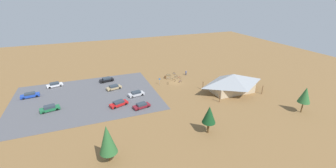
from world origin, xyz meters
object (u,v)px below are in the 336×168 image
bicycle_orange_lone_east (174,80)px  car_black_front_row (107,80)px  bicycle_blue_edge_north (174,73)px  car_red_mid_lot (119,103)px  bicycle_white_yard_right (168,78)px  car_maroon_end_stall (142,105)px  trash_bin (165,77)px  lot_sign (160,80)px  bicycle_yellow_lone_west (168,83)px  car_green_far_end (50,108)px  car_tan_back_corner (114,87)px  pine_far_east (107,139)px  car_blue_second_row (30,95)px  bike_pavilion (233,82)px  bicycle_silver_trailside (176,76)px  pine_mideast (305,95)px  car_white_aisle_side (55,85)px  bicycle_purple_back_row (180,81)px  visitor_at_bikes (186,73)px  bicycle_red_front_row (179,77)px  car_silver_inner_stall (136,94)px  bicycle_teal_edge_south (169,75)px  pine_far_west (209,115)px

bicycle_orange_lone_east → car_black_front_row: car_black_front_row is taller
bicycle_blue_edge_north → car_red_mid_lot: car_red_mid_lot is taller
bicycle_white_yard_right → car_maroon_end_stall: (13.76, 16.42, 0.31)m
trash_bin → lot_sign: lot_sign is taller
lot_sign → bicycle_yellow_lone_west: bearing=165.4°
car_green_far_end → car_red_mid_lot: size_ratio=0.95×
car_tan_back_corner → bicycle_yellow_lone_west: bearing=172.9°
pine_far_east → car_blue_second_row: size_ratio=1.47×
bike_pavilion → bicycle_silver_trailside: bike_pavilion is taller
bicycle_orange_lone_east → bicycle_silver_trailside: bearing=-123.6°
pine_mideast → pine_far_east: pine_far_east is taller
bicycle_blue_edge_north → bike_pavilion: bearing=116.7°
car_black_front_row → bicycle_orange_lone_east: bearing=160.6°
bike_pavilion → pine_mideast: 18.51m
car_black_front_row → car_blue_second_row: (21.41, 4.36, -0.02)m
bicycle_white_yard_right → car_white_aisle_side: car_white_aisle_side is taller
car_tan_back_corner → car_white_aisle_side: car_white_aisle_side is taller
car_blue_second_row → bicycle_purple_back_row: bearing=173.5°
car_red_mid_lot → visitor_at_bikes: 30.15m
bicycle_orange_lone_east → car_tan_back_corner: 19.63m
trash_bin → bicycle_blue_edge_north: size_ratio=0.51×
bicycle_red_front_row → visitor_at_bikes: visitor_at_bikes is taller
lot_sign → car_maroon_end_stall: 16.07m
car_silver_inner_stall → car_maroon_end_stall: car_silver_inner_stall is taller
car_silver_inner_stall → car_red_mid_lot: size_ratio=0.93×
car_maroon_end_stall → pine_mideast: bearing=155.4°
bicycle_teal_edge_south → car_green_far_end: 38.66m
car_black_front_row → car_blue_second_row: bearing=11.5°
pine_far_east → bicycle_silver_trailside: (-27.06, -34.04, -4.17)m
lot_sign → bicycle_white_yard_right: (-4.34, -3.42, -1.02)m
car_silver_inner_stall → bicycle_purple_back_row: bearing=-162.9°
bicycle_teal_edge_south → bicycle_red_front_row: bearing=124.8°
bicycle_blue_edge_north → bicycle_purple_back_row: bearing=81.8°
pine_far_west → car_black_front_row: bearing=-66.4°
bicycle_red_front_row → visitor_at_bikes: (-3.66, -2.15, 0.55)m
pine_mideast → bicycle_blue_edge_north: bearing=-63.2°
lot_sign → bicycle_red_front_row: bearing=-160.9°
pine_far_east → bicycle_orange_lone_east: size_ratio=4.42×
bicycle_teal_edge_south → pine_far_east: bearing=55.0°
pine_far_east → bicycle_silver_trailside: 43.68m
bicycle_teal_edge_south → car_blue_second_row: car_blue_second_row is taller
bicycle_white_yard_right → car_green_far_end: bearing=15.2°
pine_far_east → car_tan_back_corner: size_ratio=1.51×
lot_sign → pine_far_west: 28.64m
bicycle_orange_lone_east → bicycle_teal_edge_south: bicycle_orange_lone_east is taller
trash_bin → lot_sign: size_ratio=0.41×
bicycle_red_front_row → car_black_front_row: (23.48, -5.88, 0.39)m
pine_far_west → pine_far_east: size_ratio=0.86×
bicycle_teal_edge_south → car_tan_back_corner: 20.37m
bicycle_orange_lone_east → car_green_far_end: 37.20m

